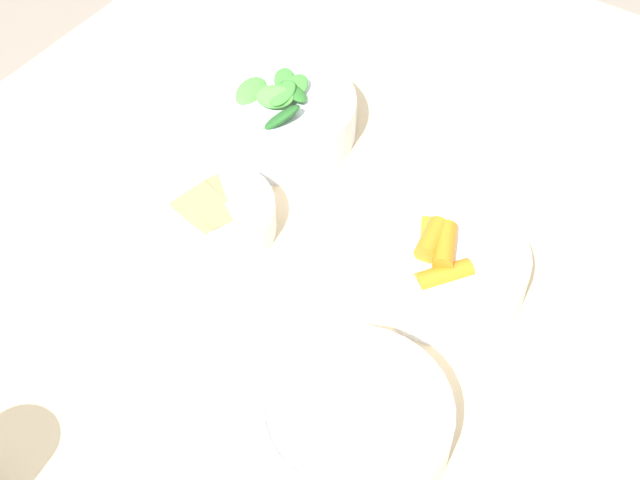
{
  "coord_description": "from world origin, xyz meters",
  "views": [
    {
      "loc": [
        0.46,
        0.35,
        1.46
      ],
      "look_at": [
        -0.03,
        0.02,
        0.76
      ],
      "focal_mm": 50.0,
      "sensor_mm": 36.0,
      "label": 1
    }
  ],
  "objects_px": {
    "bowl_greens": "(279,112)",
    "bowl_beans_hotdog": "(354,421)",
    "bowl_carrots": "(448,264)",
    "bowl_cookies": "(215,213)"
  },
  "relations": [
    {
      "from": "bowl_greens",
      "to": "bowl_beans_hotdog",
      "type": "distance_m",
      "value": 0.41
    },
    {
      "from": "bowl_greens",
      "to": "bowl_beans_hotdog",
      "type": "xyz_separation_m",
      "value": [
        0.29,
        0.29,
        -0.0
      ]
    },
    {
      "from": "bowl_cookies",
      "to": "bowl_carrots",
      "type": "bearing_deg",
      "value": 106.33
    },
    {
      "from": "bowl_greens",
      "to": "bowl_carrots",
      "type": "bearing_deg",
      "value": 71.31
    },
    {
      "from": "bowl_carrots",
      "to": "bowl_beans_hotdog",
      "type": "height_order",
      "value": "bowl_carrots"
    },
    {
      "from": "bowl_carrots",
      "to": "bowl_beans_hotdog",
      "type": "xyz_separation_m",
      "value": [
        0.2,
        0.01,
        -0.01
      ]
    },
    {
      "from": "bowl_carrots",
      "to": "bowl_cookies",
      "type": "xyz_separation_m",
      "value": [
        0.07,
        -0.24,
        -0.01
      ]
    },
    {
      "from": "bowl_carrots",
      "to": "bowl_beans_hotdog",
      "type": "bearing_deg",
      "value": 4.24
    },
    {
      "from": "bowl_carrots",
      "to": "bowl_cookies",
      "type": "height_order",
      "value": "bowl_carrots"
    },
    {
      "from": "bowl_beans_hotdog",
      "to": "bowl_cookies",
      "type": "bearing_deg",
      "value": -116.3
    }
  ]
}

